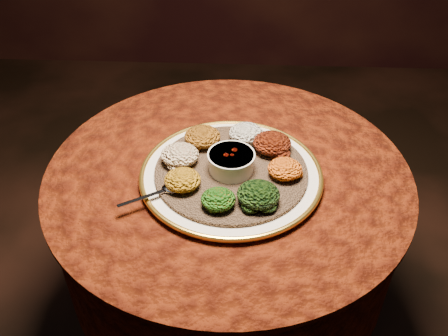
{
  "coord_description": "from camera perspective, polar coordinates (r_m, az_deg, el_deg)",
  "views": [
    {
      "loc": [
        0.04,
        -1.01,
        1.57
      ],
      "look_at": [
        -0.01,
        -0.02,
        0.76
      ],
      "focal_mm": 40.0,
      "sensor_mm": 36.0,
      "label": 1
    }
  ],
  "objects": [
    {
      "name": "portion_gomen",
      "position": [
        1.16,
        3.94,
        -3.03
      ],
      "size": [
        0.1,
        0.1,
        0.05
      ],
      "primitive_type": "ellipsoid",
      "color": "black",
      "rests_on": "injera"
    },
    {
      "name": "portion_kik",
      "position": [
        1.21,
        -4.76,
        -1.36
      ],
      "size": [
        0.09,
        0.08,
        0.04
      ],
      "primitive_type": "ellipsoid",
      "color": "#B3710F",
      "rests_on": "injera"
    },
    {
      "name": "portion_tikil",
      "position": [
        1.25,
        6.98,
        -0.1
      ],
      "size": [
        0.09,
        0.08,
        0.04
      ],
      "primitive_type": "ellipsoid",
      "color": "#AD620E",
      "rests_on": "injera"
    },
    {
      "name": "table",
      "position": [
        1.43,
        0.44,
        -5.81
      ],
      "size": [
        0.96,
        0.96,
        0.73
      ],
      "color": "black",
      "rests_on": "ground"
    },
    {
      "name": "spoon",
      "position": [
        1.21,
        -6.53,
        -2.46
      ],
      "size": [
        0.14,
        0.09,
        0.01
      ],
      "rotation": [
        0.0,
        0.0,
        -2.61
      ],
      "color": "silver",
      "rests_on": "injera"
    },
    {
      "name": "stew_bowl",
      "position": [
        1.25,
        0.83,
        0.83
      ],
      "size": [
        0.12,
        0.12,
        0.05
      ],
      "color": "silver",
      "rests_on": "injera"
    },
    {
      "name": "portion_ayib",
      "position": [
        1.36,
        2.54,
        3.99
      ],
      "size": [
        0.09,
        0.09,
        0.05
      ],
      "primitive_type": "ellipsoid",
      "color": "silver",
      "rests_on": "injera"
    },
    {
      "name": "portion_shiro",
      "position": [
        1.34,
        -2.48,
        3.61
      ],
      "size": [
        0.1,
        0.09,
        0.05
      ],
      "primitive_type": "ellipsoid",
      "color": "#8B4D10",
      "rests_on": "injera"
    },
    {
      "name": "portion_timatim",
      "position": [
        1.28,
        -5.07,
        1.51
      ],
      "size": [
        0.1,
        0.09,
        0.05
      ],
      "primitive_type": "ellipsoid",
      "color": "maroon",
      "rests_on": "injera"
    },
    {
      "name": "portion_kitfo",
      "position": [
        1.32,
        5.5,
        2.84
      ],
      "size": [
        0.1,
        0.1,
        0.05
      ],
      "primitive_type": "ellipsoid",
      "color": "black",
      "rests_on": "injera"
    },
    {
      "name": "injera",
      "position": [
        1.27,
        0.82,
        -0.37
      ],
      "size": [
        0.46,
        0.46,
        0.01
      ],
      "primitive_type": "cylinder",
      "rotation": [
        0.0,
        0.0,
        0.19
      ],
      "color": "brown",
      "rests_on": "platter"
    },
    {
      "name": "platter",
      "position": [
        1.28,
        0.81,
        -0.74
      ],
      "size": [
        0.47,
        0.47,
        0.02
      ],
      "rotation": [
        0.0,
        0.0,
        -0.01
      ],
      "color": "silver",
      "rests_on": "table"
    },
    {
      "name": "portion_mixveg",
      "position": [
        1.16,
        -0.66,
        -3.59
      ],
      "size": [
        0.08,
        0.08,
        0.04
      ],
      "primitive_type": "ellipsoid",
      "color": "#963C09",
      "rests_on": "injera"
    }
  ]
}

